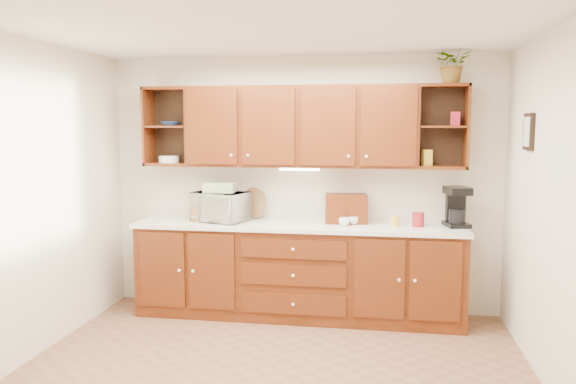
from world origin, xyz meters
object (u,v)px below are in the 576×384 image
(microwave, at_px, (220,207))
(coffee_maker, at_px, (457,207))
(bread_box, at_px, (346,208))
(potted_plant, at_px, (453,64))

(microwave, distance_m, coffee_maker, 2.32)
(bread_box, xyz_separation_m, coffee_maker, (1.06, -0.03, 0.04))
(bread_box, xyz_separation_m, potted_plant, (0.98, -0.04, 1.39))
(microwave, xyz_separation_m, coffee_maker, (2.32, 0.08, 0.04))
(bread_box, relative_size, coffee_maker, 1.07)
(bread_box, distance_m, potted_plant, 1.70)
(microwave, relative_size, coffee_maker, 1.39)
(bread_box, distance_m, coffee_maker, 1.06)
(microwave, bearing_deg, bread_box, 22.96)
(microwave, bearing_deg, coffee_maker, 19.82)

